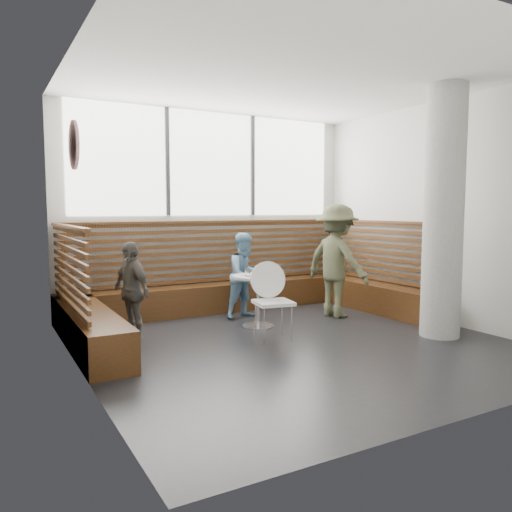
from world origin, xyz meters
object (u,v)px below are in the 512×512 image
cafe_table (258,290)px  cafe_chair (270,294)px  adult_man (337,261)px  concrete_column (444,213)px  child_left (131,290)px  child_back (245,275)px

cafe_table → cafe_chair: bearing=-105.5°
cafe_chair → adult_man: adult_man is taller
concrete_column → child_left: (-3.54, 1.81, -0.98)m
adult_man → child_back: (-1.26, 0.61, -0.21)m
cafe_chair → child_left: child_left is taller
child_left → cafe_chair: bearing=44.0°
child_back → cafe_chair: bearing=-113.9°
child_back → child_left: size_ratio=1.04×
concrete_column → child_back: (-1.69, 2.21, -0.95)m
adult_man → child_back: bearing=52.6°
concrete_column → child_back: bearing=127.4°
cafe_chair → child_back: bearing=85.8°
child_back → adult_man: bearing=-35.6°
child_back → child_left: bearing=-177.7°
concrete_column → child_back: size_ratio=2.48×
concrete_column → cafe_table: size_ratio=4.38×
concrete_column → child_back: concrete_column is taller
adult_man → cafe_chair: bearing=101.1°
concrete_column → cafe_table: 2.65m
cafe_table → child_left: bearing=172.2°
child_left → adult_man: bearing=69.8°
adult_man → child_left: (-3.11, 0.21, -0.24)m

